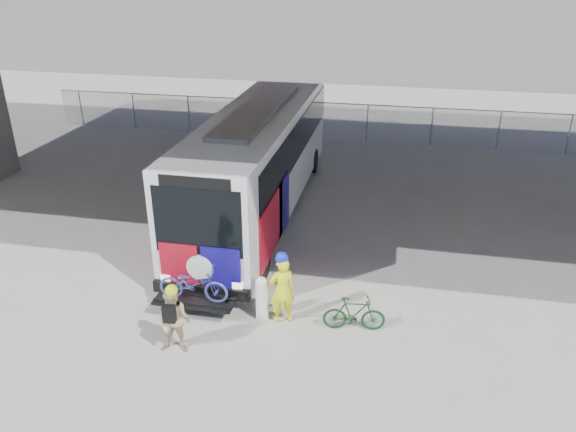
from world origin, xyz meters
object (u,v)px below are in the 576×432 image
(bus, at_px, (260,153))
(bike_parked, at_px, (354,314))
(cyclist_hivis, at_px, (282,289))
(cyclist_tan, at_px, (174,321))
(bollard, at_px, (262,297))

(bus, xyz_separation_m, bike_parked, (3.90, -6.32, -1.66))
(cyclist_hivis, bearing_deg, cyclist_tan, 9.37)
(bus, bearing_deg, cyclist_hivis, -71.24)
(bus, bearing_deg, bike_parked, -58.36)
(cyclist_tan, xyz_separation_m, bike_parked, (3.83, 1.62, -0.38))
(cyclist_hivis, height_order, cyclist_tan, cyclist_hivis)
(cyclist_tan, height_order, bike_parked, cyclist_tan)
(cyclist_hivis, bearing_deg, bollard, -28.49)
(bus, distance_m, cyclist_hivis, 6.78)
(bollard, bearing_deg, cyclist_hivis, 0.00)
(bollard, xyz_separation_m, bike_parked, (2.25, 0.00, -0.18))
(cyclist_hivis, relative_size, cyclist_tan, 1.10)
(bus, xyz_separation_m, cyclist_tan, (0.06, -7.94, -1.29))
(bollard, height_order, cyclist_tan, cyclist_tan)
(bus, distance_m, bike_parked, 7.61)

